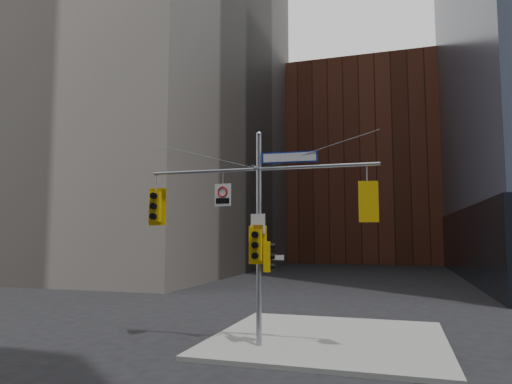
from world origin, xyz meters
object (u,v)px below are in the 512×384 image
Objects in this scene: signal_assembly at (259,216)px; regulatory_sign_arm at (223,194)px; traffic_light_east_arm at (368,202)px; traffic_light_west_arm at (156,206)px; street_sign_blade at (290,157)px; traffic_light_pole_side at (268,257)px; traffic_light_pole_front at (256,245)px.

signal_assembly is 10.26× the size of regulatory_sign_arm.
signal_assembly is 3.60m from traffic_light_east_arm.
regulatory_sign_arm is at bearing -8.87° from traffic_light_west_arm.
street_sign_blade is (5.00, -0.01, 1.55)m from traffic_light_west_arm.
traffic_light_west_arm is 5.23m from street_sign_blade.
signal_assembly reaches higher than traffic_light_west_arm.
signal_assembly is 2.21m from street_sign_blade.
street_sign_blade is at bearing -14.12° from traffic_light_east_arm.
traffic_light_pole_side is at bearing 7.46° from regulatory_sign_arm.
regulatory_sign_arm is at bearing -13.82° from traffic_light_east_arm.
traffic_light_west_arm is 7.50m from traffic_light_east_arm.
regulatory_sign_arm is at bearing 165.87° from traffic_light_pole_front.
regulatory_sign_arm is at bearing -179.11° from signal_assembly.
regulatory_sign_arm reaches higher than traffic_light_pole_side.
regulatory_sign_arm is (-4.88, -0.02, 0.38)m from traffic_light_east_arm.
traffic_light_east_arm is 4.89m from regulatory_sign_arm.
traffic_light_pole_front reaches higher than traffic_light_pole_side.
traffic_light_west_arm is at bearing 77.28° from traffic_light_pole_side.
street_sign_blade is 2.65m from regulatory_sign_arm.
traffic_light_pole_side is 2.68m from regulatory_sign_arm.
traffic_light_east_arm is at bearing 6.42° from regulatory_sign_arm.
street_sign_blade reaches higher than traffic_light_east_arm.
traffic_light_west_arm reaches higher than traffic_light_pole_front.
traffic_light_east_arm is 1.65× the size of regulatory_sign_arm.
traffic_light_west_arm is 1.06× the size of traffic_light_east_arm.
regulatory_sign_arm reaches higher than traffic_light_east_arm.
street_sign_blade is at bearing -8.25° from traffic_light_west_arm.
street_sign_blade reaches higher than traffic_light_west_arm.
traffic_light_pole_front is 2.19m from regulatory_sign_arm.
traffic_light_east_arm is (3.58, 0.00, 0.38)m from signal_assembly.
traffic_light_east_arm is 3.70m from traffic_light_pole_side.
traffic_light_west_arm is at bearing 176.43° from street_sign_blade.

